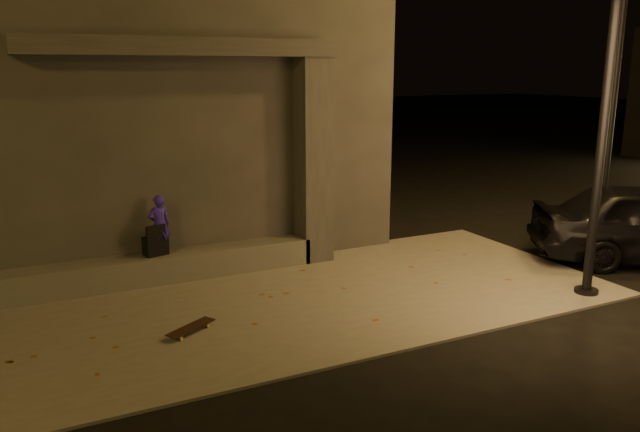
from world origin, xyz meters
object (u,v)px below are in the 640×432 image
backpack (155,244)px  skateboard (191,328)px  column (313,161)px  street_lamp_0 (616,6)px  skateboarder (159,225)px

backpack → skateboard: (-0.04, -2.27, -0.56)m
column → skateboard: (-2.89, -2.27, -1.73)m
skateboard → street_lamp_0: bearing=-42.4°
column → backpack: size_ratio=6.93×
backpack → column: bearing=-14.0°
skateboarder → skateboard: bearing=83.4°
backpack → skateboard: backpack is taller
backpack → street_lamp_0: street_lamp_0 is taller
street_lamp_0 → backpack: bearing=149.3°
column → skateboard: size_ratio=4.88×
column → backpack: bearing=180.0°
skateboarder → skateboard: size_ratio=1.34×
skateboard → street_lamp_0: street_lamp_0 is taller
column → skateboard: bearing=-141.9°
column → skateboarder: size_ratio=3.65×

